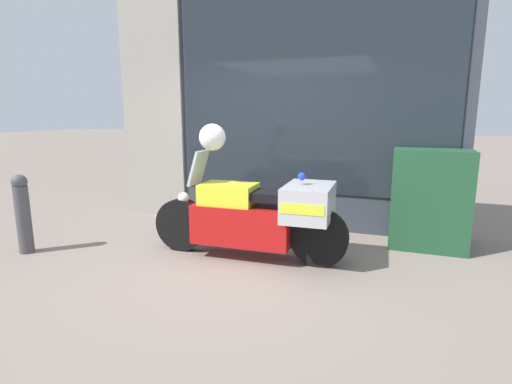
{
  "coord_description": "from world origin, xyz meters",
  "views": [
    {
      "loc": [
        1.77,
        -3.86,
        1.7
      ],
      "look_at": [
        0.05,
        0.87,
        0.7
      ],
      "focal_mm": 28.0,
      "sensor_mm": 36.0,
      "label": 1
    }
  ],
  "objects_px": {
    "paramedic_motorcycle": "(260,214)",
    "street_bollard": "(23,213)",
    "white_helmet": "(212,137)",
    "utility_cabinet": "(430,200)"
  },
  "relations": [
    {
      "from": "paramedic_motorcycle",
      "to": "utility_cabinet",
      "type": "distance_m",
      "value": 2.18
    },
    {
      "from": "paramedic_motorcycle",
      "to": "street_bollard",
      "type": "height_order",
      "value": "paramedic_motorcycle"
    },
    {
      "from": "utility_cabinet",
      "to": "street_bollard",
      "type": "relative_size",
      "value": 1.29
    },
    {
      "from": "white_helmet",
      "to": "paramedic_motorcycle",
      "type": "bearing_deg",
      "value": 2.11
    },
    {
      "from": "utility_cabinet",
      "to": "white_helmet",
      "type": "bearing_deg",
      "value": -155.31
    },
    {
      "from": "street_bollard",
      "to": "utility_cabinet",
      "type": "bearing_deg",
      "value": 22.1
    },
    {
      "from": "paramedic_motorcycle",
      "to": "white_helmet",
      "type": "bearing_deg",
      "value": 0.0
    },
    {
      "from": "utility_cabinet",
      "to": "white_helmet",
      "type": "xyz_separation_m",
      "value": [
        -2.45,
        -1.13,
        0.79
      ]
    },
    {
      "from": "paramedic_motorcycle",
      "to": "utility_cabinet",
      "type": "xyz_separation_m",
      "value": [
        1.87,
        1.11,
        0.09
      ]
    },
    {
      "from": "utility_cabinet",
      "to": "street_bollard",
      "type": "xyz_separation_m",
      "value": [
        -4.65,
        -1.89,
        -0.12
      ]
    }
  ]
}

